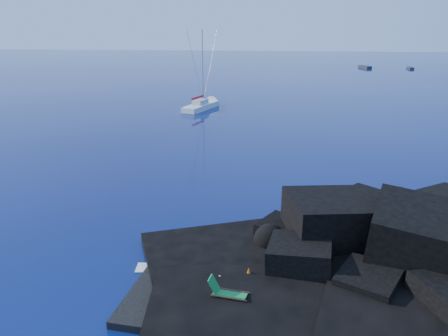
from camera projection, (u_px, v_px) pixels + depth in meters
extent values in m
plane|color=#030539|center=(124.00, 300.00, 19.73)|extent=(400.00, 400.00, 0.00)
cube|color=black|center=(224.00, 300.00, 19.73)|extent=(9.08, 6.86, 0.70)
cube|color=white|center=(210.00, 281.00, 20.47)|extent=(2.11, 1.41, 0.05)
cone|color=#D6510B|center=(249.00, 273.00, 20.71)|extent=(0.45, 0.45, 0.57)
cube|color=#2A2A2F|center=(365.00, 68.00, 125.49)|extent=(3.13, 5.24, 0.67)
cube|color=#2A292E|center=(410.00, 69.00, 123.01)|extent=(1.37, 3.96, 0.52)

